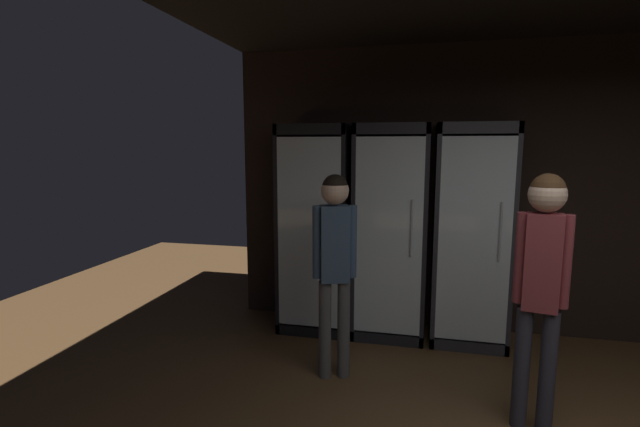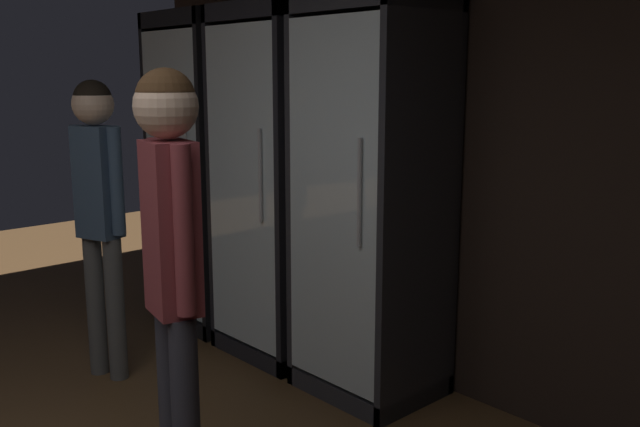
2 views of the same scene
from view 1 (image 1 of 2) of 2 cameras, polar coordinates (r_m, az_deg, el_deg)
wall_back at (r=4.75m, az=26.51°, el=2.43°), size 6.00×0.06×2.80m
cooler_far_left at (r=4.50m, az=-0.40°, el=-2.17°), size 0.68×0.59×2.03m
cooler_left at (r=4.40m, az=8.96°, el=-2.53°), size 0.68×0.59×2.03m
cooler_center at (r=4.41m, az=18.56°, el=-2.85°), size 0.68×0.59×2.03m
shopper_near at (r=3.47m, az=1.87°, el=-4.79°), size 0.33×0.21×1.62m
shopper_far at (r=3.13m, az=26.33°, el=-6.60°), size 0.32×0.22×1.67m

